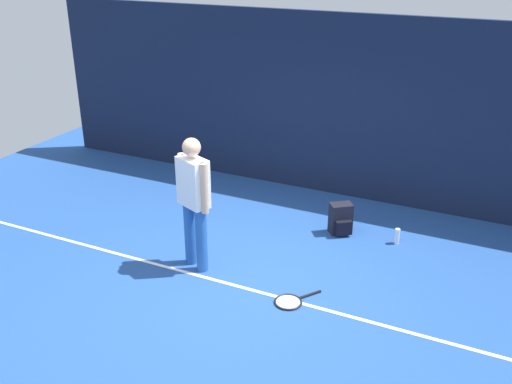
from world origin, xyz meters
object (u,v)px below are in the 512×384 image
tennis_racket (290,301)px  water_bottle (397,236)px  tennis_ball_near_player (203,193)px  tennis_player (194,196)px  backpack (341,219)px

tennis_racket → water_bottle: (0.77, 1.91, 0.10)m
tennis_ball_near_player → water_bottle: size_ratio=0.30×
tennis_racket → tennis_ball_near_player: (-2.42, 2.16, 0.02)m
water_bottle → tennis_player: bearing=-141.7°
backpack → water_bottle: backpack is taller
backpack → water_bottle: (0.78, 0.04, -0.10)m
backpack → water_bottle: bearing=-34.2°
backpack → tennis_ball_near_player: size_ratio=6.67×
tennis_player → tennis_racket: (1.37, -0.22, -0.95)m
tennis_player → tennis_ball_near_player: size_ratio=25.76×
tennis_ball_near_player → water_bottle: bearing=-4.5°
backpack → tennis_racket: bearing=-126.4°
tennis_racket → water_bottle: size_ratio=2.76×
tennis_player → backpack: (1.35, 1.65, -0.76)m
backpack → tennis_player: bearing=-166.4°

